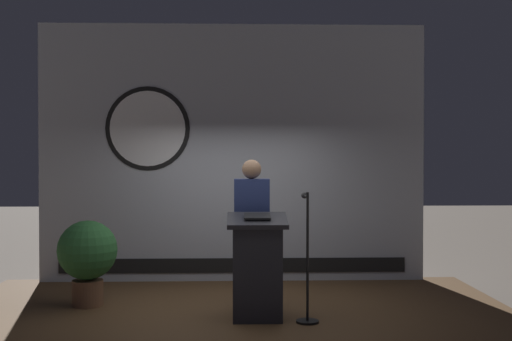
{
  "coord_description": "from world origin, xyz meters",
  "views": [
    {
      "loc": [
        0.03,
        -7.14,
        2.01
      ],
      "look_at": [
        0.26,
        0.04,
        1.88
      ],
      "focal_mm": 44.93,
      "sensor_mm": 36.0,
      "label": 1
    }
  ],
  "objects_px": {
    "microphone_stand": "(307,277)",
    "podium": "(257,268)",
    "speaker_person": "(252,233)",
    "potted_plant": "(87,255)"
  },
  "relations": [
    {
      "from": "microphone_stand",
      "to": "podium",
      "type": "bearing_deg",
      "value": 168.3
    },
    {
      "from": "podium",
      "to": "speaker_person",
      "type": "distance_m",
      "value": 0.58
    },
    {
      "from": "podium",
      "to": "microphone_stand",
      "type": "bearing_deg",
      "value": -11.7
    },
    {
      "from": "speaker_person",
      "to": "microphone_stand",
      "type": "height_order",
      "value": "speaker_person"
    },
    {
      "from": "speaker_person",
      "to": "microphone_stand",
      "type": "distance_m",
      "value": 0.91
    },
    {
      "from": "speaker_person",
      "to": "podium",
      "type": "bearing_deg",
      "value": -84.44
    },
    {
      "from": "podium",
      "to": "microphone_stand",
      "type": "distance_m",
      "value": 0.54
    },
    {
      "from": "podium",
      "to": "potted_plant",
      "type": "distance_m",
      "value": 2.08
    },
    {
      "from": "microphone_stand",
      "to": "potted_plant",
      "type": "relative_size",
      "value": 1.37
    },
    {
      "from": "podium",
      "to": "potted_plant",
      "type": "bearing_deg",
      "value": 160.2
    }
  ]
}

